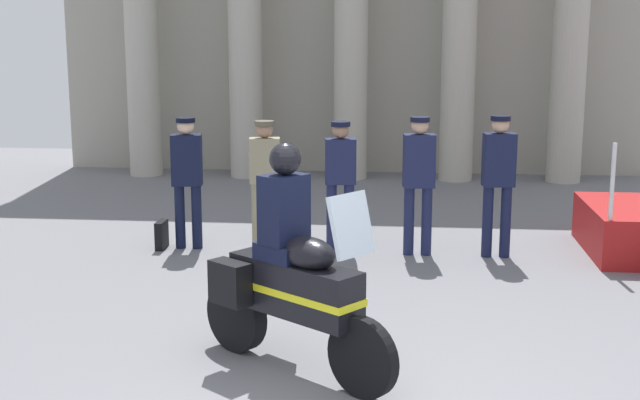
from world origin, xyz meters
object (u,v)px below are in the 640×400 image
officer_in_row_2 (340,176)px  officer_in_row_3 (419,174)px  officer_in_row_4 (498,174)px  officer_in_row_1 (265,175)px  officer_in_row_0 (187,172)px  motorcycle_with_rider (289,278)px  briefcase_on_ground (162,235)px

officer_in_row_2 → officer_in_row_3: bearing=169.3°
officer_in_row_4 → officer_in_row_3: bearing=-8.1°
officer_in_row_1 → officer_in_row_4: officer_in_row_4 is taller
officer_in_row_0 → officer_in_row_1: bearing=170.9°
officer_in_row_2 → officer_in_row_4: (1.94, -0.06, 0.06)m
motorcycle_with_rider → briefcase_on_ground: bearing=157.0°
officer_in_row_3 → motorcycle_with_rider: motorcycle_with_rider is taller
officer_in_row_1 → officer_in_row_3: bearing=171.6°
officer_in_row_0 → officer_in_row_3: size_ratio=0.97×
officer_in_row_2 → officer_in_row_3: size_ratio=0.96×
officer_in_row_2 → motorcycle_with_rider: size_ratio=0.87×
briefcase_on_ground → officer_in_row_1: bearing=1.3°
officer_in_row_4 → briefcase_on_ground: (-4.24, -0.00, -0.86)m
briefcase_on_ground → officer_in_row_3: bearing=0.2°
briefcase_on_ground → officer_in_row_4: bearing=0.0°
officer_in_row_1 → officer_in_row_2: size_ratio=1.00×
motorcycle_with_rider → briefcase_on_ground: size_ratio=5.28×
officer_in_row_4 → motorcycle_with_rider: bearing=54.1°
officer_in_row_3 → officer_in_row_4: (0.97, -0.01, 0.02)m
officer_in_row_0 → officer_in_row_1: size_ratio=1.02×
officer_in_row_0 → motorcycle_with_rider: motorcycle_with_rider is taller
officer_in_row_0 → briefcase_on_ground: 0.88m
officer_in_row_4 → briefcase_on_ground: bearing=-7.7°
officer_in_row_0 → officer_in_row_4: bearing=171.5°
officer_in_row_0 → officer_in_row_4: officer_in_row_4 is taller
officer_in_row_3 → briefcase_on_ground: (-3.27, -0.01, -0.84)m
officer_in_row_2 → motorcycle_with_rider: motorcycle_with_rider is taller
officer_in_row_1 → officer_in_row_2: 0.95m
officer_in_row_3 → motorcycle_with_rider: (-1.10, -3.86, -0.23)m
officer_in_row_2 → officer_in_row_4: officer_in_row_4 is taller
officer_in_row_2 → officer_in_row_4: bearing=170.6°
officer_in_row_0 → briefcase_on_ground: bearing=1.6°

